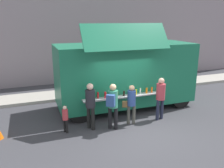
{
  "coord_description": "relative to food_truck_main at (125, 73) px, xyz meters",
  "views": [
    {
      "loc": [
        -3.69,
        -7.24,
        4.05
      ],
      "look_at": [
        -0.2,
        2.08,
        1.3
      ],
      "focal_mm": 37.79,
      "sensor_mm": 36.0,
      "label": 1
    }
  ],
  "objects": [
    {
      "name": "curb_strip",
      "position": [
        -4.0,
        2.62,
        -1.56
      ],
      "size": [
        28.0,
        1.6,
        0.15
      ],
      "primitive_type": "cube",
      "color": "#9E998E",
      "rests_on": "ground"
    },
    {
      "name": "child_near_queue",
      "position": [
        -3.1,
        -1.67,
        -1.01
      ],
      "size": [
        0.21,
        0.21,
        1.04
      ],
      "rotation": [
        0.0,
        0.0,
        0.5
      ],
      "color": "black",
      "rests_on": "ground"
    },
    {
      "name": "customer_extra_browsing",
      "position": [
        0.76,
        -1.84,
        -0.57
      ],
      "size": [
        0.37,
        0.36,
        1.78
      ],
      "rotation": [
        0.0,
        0.0,
        1.79
      ],
      "color": "#1F2338",
      "rests_on": "ground"
    },
    {
      "name": "customer_rear_waiting",
      "position": [
        -2.15,
        -1.7,
        -0.56
      ],
      "size": [
        0.37,
        0.37,
        1.8
      ],
      "rotation": [
        0.0,
        0.0,
        0.47
      ],
      "color": "black",
      "rests_on": "ground"
    },
    {
      "name": "ground_plane",
      "position": [
        -0.6,
        -2.46,
        -1.63
      ],
      "size": [
        60.0,
        60.0,
        0.0
      ],
      "primitive_type": "plane",
      "color": "#38383D"
    },
    {
      "name": "trash_bin",
      "position": [
        4.48,
        2.32,
        -1.16
      ],
      "size": [
        0.6,
        0.6,
        0.95
      ],
      "primitive_type": "cylinder",
      "color": "#2D663B",
      "rests_on": "ground"
    },
    {
      "name": "customer_front_ordering",
      "position": [
        -0.55,
        -1.84,
        -0.68
      ],
      "size": [
        0.52,
        0.35,
        1.61
      ],
      "rotation": [
        0.0,
        0.0,
        1.22
      ],
      "color": "#494942",
      "rests_on": "ground"
    },
    {
      "name": "building_behind",
      "position": [
        -3.0,
        6.52,
        3.38
      ],
      "size": [
        32.0,
        2.4,
        10.02
      ],
      "primitive_type": "cube",
      "color": "gray",
      "rests_on": "ground"
    },
    {
      "name": "food_truck_main",
      "position": [
        0.0,
        0.0,
        0.0
      ],
      "size": [
        6.24,
        3.09,
        3.9
      ],
      "rotation": [
        0.0,
        0.0,
        -0.01
      ],
      "color": "#1A714E",
      "rests_on": "ground"
    },
    {
      "name": "customer_mid_with_backpack",
      "position": [
        -1.4,
        -2.03,
        -0.54
      ],
      "size": [
        0.53,
        0.57,
        1.77
      ],
      "rotation": [
        0.0,
        0.0,
        0.91
      ],
      "color": "black",
      "rests_on": "ground"
    }
  ]
}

